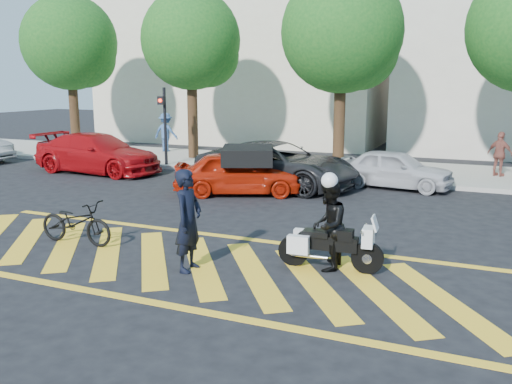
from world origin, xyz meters
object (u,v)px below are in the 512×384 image
at_px(officer_moto, 328,225).
at_px(parked_left, 98,153).
at_px(bicycle, 76,222).
at_px(parked_mid_left, 277,165).
at_px(red_convertible, 239,173).
at_px(officer_bike, 188,221).
at_px(police_motorcycle, 328,245).
at_px(parked_mid_right, 395,169).

relative_size(officer_moto, parked_left, 0.33).
bearing_deg(bicycle, parked_mid_left, -12.71).
relative_size(red_convertible, parked_left, 0.76).
distance_m(officer_bike, bicycle, 3.14).
distance_m(officer_bike, police_motorcycle, 2.62).
distance_m(bicycle, police_motorcycle, 5.45).
distance_m(red_convertible, parked_left, 6.83).
height_order(police_motorcycle, parked_mid_left, parked_mid_left).
bearing_deg(police_motorcycle, parked_mid_right, 87.10).
bearing_deg(bicycle, police_motorcycle, -84.34).
bearing_deg(red_convertible, officer_bike, 174.77).
height_order(police_motorcycle, red_convertible, red_convertible).
bearing_deg(parked_left, officer_bike, -130.52).
relative_size(police_motorcycle, red_convertible, 0.50).
relative_size(officer_moto, parked_mid_left, 0.31).
relative_size(red_convertible, parked_mid_left, 0.73).
bearing_deg(parked_mid_right, parked_left, 103.96).
distance_m(police_motorcycle, officer_moto, 0.37).
bearing_deg(officer_bike, parked_mid_left, 8.04).
xyz_separation_m(officer_bike, parked_left, (-8.71, 8.14, -0.20)).
distance_m(bicycle, officer_moto, 5.45).
distance_m(officer_moto, red_convertible, 7.08).
bearing_deg(officer_bike, officer_moto, -67.18).
bearing_deg(parked_left, parked_mid_left, -87.45).
bearing_deg(officer_bike, red_convertible, 15.76).
bearing_deg(parked_mid_right, officer_bike, 173.85).
xyz_separation_m(officer_bike, red_convertible, (-2.06, 6.60, -0.28)).
height_order(bicycle, officer_moto, officer_moto).
xyz_separation_m(officer_bike, officer_moto, (2.34, 1.06, -0.10)).
height_order(officer_bike, bicycle, officer_bike).
bearing_deg(officer_moto, bicycle, -87.92).
relative_size(bicycle, red_convertible, 0.46).
distance_m(parked_left, parked_mid_left, 7.33).
xyz_separation_m(police_motorcycle, red_convertible, (-4.41, 5.54, 0.20)).
height_order(officer_bike, parked_mid_right, officer_bike).
bearing_deg(parked_mid_left, police_motorcycle, -144.77).
xyz_separation_m(bicycle, parked_left, (-5.64, 7.65, 0.27)).
relative_size(officer_bike, police_motorcycle, 0.96).
bearing_deg(parked_mid_left, red_convertible, 163.64).
bearing_deg(officer_moto, parked_left, -126.59).
relative_size(officer_bike, red_convertible, 0.48).
xyz_separation_m(officer_moto, red_convertible, (-4.40, 5.54, -0.17)).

